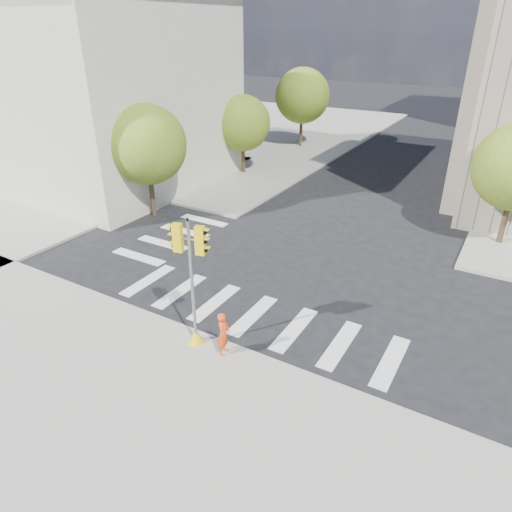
{
  "coord_description": "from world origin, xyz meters",
  "views": [
    {
      "loc": [
        7.52,
        -14.68,
        10.07
      ],
      "look_at": [
        -0.49,
        -1.09,
        2.1
      ],
      "focal_mm": 32.0,
      "sensor_mm": 36.0,
      "label": 1
    }
  ],
  "objects": [
    {
      "name": "tree_lw_far",
      "position": [
        -10.5,
        24.0,
        4.54
      ],
      "size": [
        4.8,
        4.8,
        6.95
      ],
      "color": "#382616",
      "rests_on": "ground"
    },
    {
      "name": "tree_lw_near",
      "position": [
        -10.5,
        4.0,
        4.2
      ],
      "size": [
        4.4,
        4.4,
        6.41
      ],
      "color": "#382616",
      "rests_on": "ground"
    },
    {
      "name": "planter_wall",
      "position": [
        -14.17,
        3.03,
        0.4
      ],
      "size": [
        5.8,
        2.33,
        0.5
      ],
      "primitive_type": "cube",
      "rotation": [
        0.0,
        0.0,
        0.33
      ],
      "color": "white",
      "rests_on": "sidewalk_left_near"
    },
    {
      "name": "ground",
      "position": [
        0.0,
        0.0,
        0.0
      ],
      "size": [
        160.0,
        160.0,
        0.0
      ],
      "primitive_type": "plane",
      "color": "black",
      "rests_on": "ground"
    },
    {
      "name": "classical_building",
      "position": [
        -20.0,
        8.0,
        6.44
      ],
      "size": [
        19.0,
        15.0,
        12.7
      ],
      "color": "beige",
      "rests_on": "ground"
    },
    {
      "name": "traffic_signal",
      "position": [
        -0.85,
        -4.6,
        2.14
      ],
      "size": [
        1.08,
        0.56,
        4.69
      ],
      "rotation": [
        0.0,
        0.0,
        0.24
      ],
      "color": "#E1BD0B",
      "rests_on": "sidewalk_near"
    },
    {
      "name": "sidewalk_far_left",
      "position": [
        -20.0,
        26.0,
        0.07
      ],
      "size": [
        28.0,
        40.0,
        0.15
      ],
      "primitive_type": "cube",
      "color": "gray",
      "rests_on": "ground"
    },
    {
      "name": "sidewalk_near",
      "position": [
        0.0,
        -11.0,
        0.07
      ],
      "size": [
        30.0,
        14.0,
        0.15
      ],
      "primitive_type": "cube",
      "color": "gray",
      "rests_on": "ground"
    },
    {
      "name": "photographer",
      "position": [
        0.33,
        -4.6,
        0.94
      ],
      "size": [
        0.51,
        0.65,
        1.58
      ],
      "primitive_type": "imported",
      "rotation": [
        0.0,
        0.0,
        1.82
      ],
      "color": "#EA4416",
      "rests_on": "sidewalk_near"
    },
    {
      "name": "tree_lw_mid",
      "position": [
        -10.5,
        14.0,
        3.76
      ],
      "size": [
        4.0,
        4.0,
        5.77
      ],
      "color": "#382616",
      "rests_on": "ground"
    }
  ]
}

